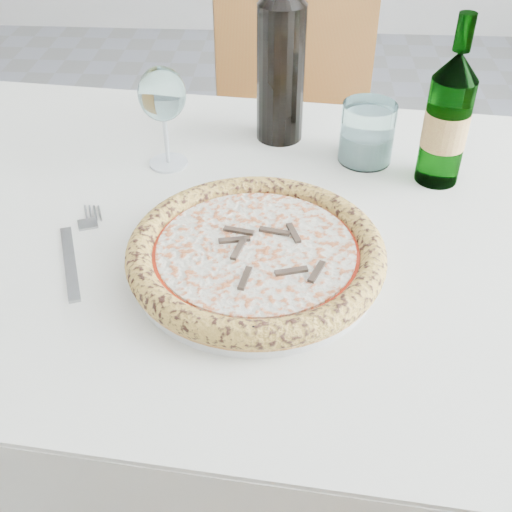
% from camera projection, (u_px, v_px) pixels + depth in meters
% --- Properties ---
extents(dining_table, '(1.41, 0.92, 0.76)m').
position_uv_depth(dining_table, '(260.00, 275.00, 0.95)').
color(dining_table, brown).
rests_on(dining_table, floor).
extents(chair_far, '(0.48, 0.48, 0.93)m').
position_uv_depth(chair_far, '(300.00, 121.00, 1.63)').
color(chair_far, brown).
rests_on(chair_far, floor).
extents(plate, '(0.31, 0.31, 0.02)m').
position_uv_depth(plate, '(256.00, 263.00, 0.81)').
color(plate, white).
rests_on(plate, dining_table).
extents(pizza, '(0.32, 0.32, 0.03)m').
position_uv_depth(pizza, '(256.00, 252.00, 0.80)').
color(pizza, tan).
rests_on(pizza, plate).
extents(fork, '(0.07, 0.22, 0.00)m').
position_uv_depth(fork, '(76.00, 250.00, 0.84)').
color(fork, gray).
rests_on(fork, dining_table).
extents(wine_glass, '(0.07, 0.07, 0.16)m').
position_uv_depth(wine_glass, '(162.00, 97.00, 0.95)').
color(wine_glass, silver).
rests_on(wine_glass, dining_table).
extents(tumbler, '(0.08, 0.08, 0.10)m').
position_uv_depth(tumbler, '(367.00, 137.00, 1.01)').
color(tumbler, white).
rests_on(tumbler, dining_table).
extents(beer_bottle, '(0.07, 0.07, 0.25)m').
position_uv_depth(beer_bottle, '(447.00, 119.00, 0.92)').
color(beer_bottle, '#246923').
rests_on(beer_bottle, dining_table).
extents(wine_bottle, '(0.08, 0.08, 0.32)m').
position_uv_depth(wine_bottle, '(281.00, 59.00, 1.01)').
color(wine_bottle, black).
rests_on(wine_bottle, dining_table).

